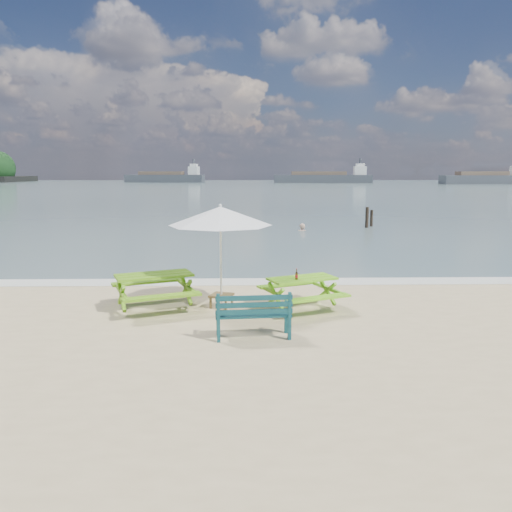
{
  "coord_description": "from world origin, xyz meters",
  "views": [
    {
      "loc": [
        0.09,
        -8.84,
        3.01
      ],
      "look_at": [
        0.34,
        3.0,
        1.0
      ],
      "focal_mm": 35.0,
      "sensor_mm": 36.0,
      "label": 1
    }
  ],
  "objects_px": {
    "side_table": "(221,300)",
    "swimmer": "(302,239)",
    "picnic_table_right": "(302,294)",
    "beer_bottle": "(297,276)",
    "park_bench": "(253,324)",
    "patio_umbrella": "(220,216)",
    "picnic_table_left": "(155,292)"
  },
  "relations": [
    {
      "from": "picnic_table_right",
      "to": "swimmer",
      "type": "relative_size",
      "value": 1.26
    },
    {
      "from": "patio_umbrella",
      "to": "park_bench",
      "type": "bearing_deg",
      "value": -71.9
    },
    {
      "from": "patio_umbrella",
      "to": "beer_bottle",
      "type": "height_order",
      "value": "patio_umbrella"
    },
    {
      "from": "picnic_table_left",
      "to": "patio_umbrella",
      "type": "height_order",
      "value": "patio_umbrella"
    },
    {
      "from": "picnic_table_left",
      "to": "picnic_table_right",
      "type": "distance_m",
      "value": 3.27
    },
    {
      "from": "patio_umbrella",
      "to": "beer_bottle",
      "type": "xyz_separation_m",
      "value": [
        1.65,
        -0.35,
        -1.27
      ]
    },
    {
      "from": "picnic_table_left",
      "to": "patio_umbrella",
      "type": "xyz_separation_m",
      "value": [
        1.47,
        0.09,
        1.68
      ]
    },
    {
      "from": "park_bench",
      "to": "patio_umbrella",
      "type": "xyz_separation_m",
      "value": [
        -0.68,
        2.08,
        1.79
      ]
    },
    {
      "from": "picnic_table_left",
      "to": "beer_bottle",
      "type": "distance_m",
      "value": 3.16
    },
    {
      "from": "park_bench",
      "to": "side_table",
      "type": "xyz_separation_m",
      "value": [
        -0.68,
        2.08,
        -0.11
      ]
    },
    {
      "from": "side_table",
      "to": "swimmer",
      "type": "distance_m",
      "value": 15.07
    },
    {
      "from": "swimmer",
      "to": "side_table",
      "type": "bearing_deg",
      "value": -103.29
    },
    {
      "from": "patio_umbrella",
      "to": "swimmer",
      "type": "height_order",
      "value": "patio_umbrella"
    },
    {
      "from": "picnic_table_right",
      "to": "side_table",
      "type": "xyz_separation_m",
      "value": [
        -1.79,
        0.16,
        -0.18
      ]
    },
    {
      "from": "park_bench",
      "to": "patio_umbrella",
      "type": "distance_m",
      "value": 2.83
    },
    {
      "from": "picnic_table_right",
      "to": "patio_umbrella",
      "type": "distance_m",
      "value": 2.49
    },
    {
      "from": "park_bench",
      "to": "picnic_table_left",
      "type": "bearing_deg",
      "value": 137.22
    },
    {
      "from": "picnic_table_right",
      "to": "side_table",
      "type": "relative_size",
      "value": 3.55
    },
    {
      "from": "beer_bottle",
      "to": "swimmer",
      "type": "bearing_deg",
      "value": 83.1
    },
    {
      "from": "park_bench",
      "to": "swimmer",
      "type": "relative_size",
      "value": 0.85
    },
    {
      "from": "side_table",
      "to": "patio_umbrella",
      "type": "distance_m",
      "value": 1.9
    },
    {
      "from": "side_table",
      "to": "beer_bottle",
      "type": "relative_size",
      "value": 2.46
    },
    {
      "from": "picnic_table_right",
      "to": "side_table",
      "type": "distance_m",
      "value": 1.81
    },
    {
      "from": "patio_umbrella",
      "to": "picnic_table_left",
      "type": "bearing_deg",
      "value": -176.61
    },
    {
      "from": "picnic_table_right",
      "to": "park_bench",
      "type": "relative_size",
      "value": 1.48
    },
    {
      "from": "side_table",
      "to": "swimmer",
      "type": "relative_size",
      "value": 0.36
    },
    {
      "from": "picnic_table_left",
      "to": "park_bench",
      "type": "xyz_separation_m",
      "value": [
        2.15,
        -1.99,
        -0.12
      ]
    },
    {
      "from": "park_bench",
      "to": "beer_bottle",
      "type": "relative_size",
      "value": 5.9
    },
    {
      "from": "picnic_table_right",
      "to": "swimmer",
      "type": "height_order",
      "value": "picnic_table_right"
    },
    {
      "from": "picnic_table_left",
      "to": "beer_bottle",
      "type": "bearing_deg",
      "value": -4.76
    },
    {
      "from": "picnic_table_right",
      "to": "beer_bottle",
      "type": "xyz_separation_m",
      "value": [
        -0.15,
        -0.19,
        0.44
      ]
    },
    {
      "from": "picnic_table_left",
      "to": "side_table",
      "type": "height_order",
      "value": "picnic_table_left"
    }
  ]
}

